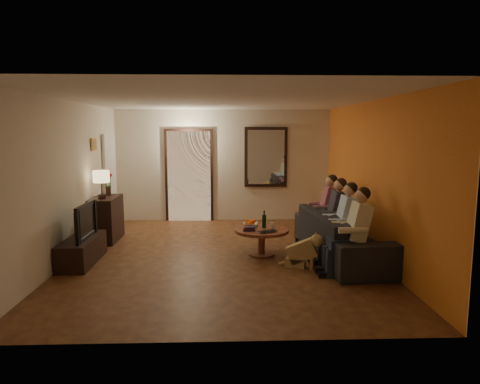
{
  "coord_description": "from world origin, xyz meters",
  "views": [
    {
      "loc": [
        0.04,
        -7.03,
        2.08
      ],
      "look_at": [
        0.3,
        0.3,
        1.05
      ],
      "focal_mm": 32.0,
      "sensor_mm": 36.0,
      "label": 1
    }
  ],
  "objects_px": {
    "person_d": "(325,212)",
    "wine_bottle": "(264,219)",
    "dresser": "(106,219)",
    "person_a": "(354,235)",
    "sofa": "(343,235)",
    "laptop": "(269,232)",
    "person_c": "(333,219)",
    "tv_stand": "(82,251)",
    "table_lamp": "(102,185)",
    "person_b": "(343,226)",
    "bowl": "(250,225)",
    "tv": "(80,221)",
    "dog": "(302,250)",
    "coffee_table": "(262,242)"
  },
  "relations": [
    {
      "from": "tv_stand",
      "to": "coffee_table",
      "type": "bearing_deg",
      "value": 6.92
    },
    {
      "from": "tv",
      "to": "person_a",
      "type": "distance_m",
      "value": 4.22
    },
    {
      "from": "dresser",
      "to": "person_a",
      "type": "relative_size",
      "value": 0.79
    },
    {
      "from": "bowl",
      "to": "wine_bottle",
      "type": "xyz_separation_m",
      "value": [
        0.23,
        -0.12,
        0.12
      ]
    },
    {
      "from": "tv_stand",
      "to": "laptop",
      "type": "xyz_separation_m",
      "value": [
        3.01,
        0.07,
        0.26
      ]
    },
    {
      "from": "table_lamp",
      "to": "person_b",
      "type": "xyz_separation_m",
      "value": [
        4.16,
        -1.37,
        -0.52
      ]
    },
    {
      "from": "person_d",
      "to": "laptop",
      "type": "xyz_separation_m",
      "value": [
        -1.15,
        -0.99,
        -0.14
      ]
    },
    {
      "from": "person_d",
      "to": "coffee_table",
      "type": "relative_size",
      "value": 1.32
    },
    {
      "from": "tv_stand",
      "to": "bowl",
      "type": "xyz_separation_m",
      "value": [
        2.73,
        0.57,
        0.28
      ]
    },
    {
      "from": "person_c",
      "to": "laptop",
      "type": "height_order",
      "value": "person_c"
    },
    {
      "from": "tv",
      "to": "person_c",
      "type": "height_order",
      "value": "person_c"
    },
    {
      "from": "dresser",
      "to": "wine_bottle",
      "type": "xyz_separation_m",
      "value": [
        2.96,
        -1.0,
        0.18
      ]
    },
    {
      "from": "tv_stand",
      "to": "laptop",
      "type": "relative_size",
      "value": 3.71
    },
    {
      "from": "tv",
      "to": "person_c",
      "type": "relative_size",
      "value": 0.81
    },
    {
      "from": "tv_stand",
      "to": "laptop",
      "type": "bearing_deg",
      "value": 1.39
    },
    {
      "from": "person_c",
      "to": "person_d",
      "type": "xyz_separation_m",
      "value": [
        0.0,
        0.6,
        0.0
      ]
    },
    {
      "from": "person_a",
      "to": "wine_bottle",
      "type": "xyz_separation_m",
      "value": [
        -1.2,
        1.19,
        0.01
      ]
    },
    {
      "from": "laptop",
      "to": "bowl",
      "type": "bearing_deg",
      "value": 87.95
    },
    {
      "from": "dresser",
      "to": "coffee_table",
      "type": "relative_size",
      "value": 1.04
    },
    {
      "from": "person_c",
      "to": "coffee_table",
      "type": "relative_size",
      "value": 1.32
    },
    {
      "from": "person_c",
      "to": "wine_bottle",
      "type": "height_order",
      "value": "person_c"
    },
    {
      "from": "dog",
      "to": "coffee_table",
      "type": "relative_size",
      "value": 0.61
    },
    {
      "from": "person_a",
      "to": "sofa",
      "type": "bearing_deg",
      "value": 83.66
    },
    {
      "from": "dog",
      "to": "wine_bottle",
      "type": "xyz_separation_m",
      "value": [
        -0.51,
        0.81,
        0.32
      ]
    },
    {
      "from": "person_a",
      "to": "coffee_table",
      "type": "distance_m",
      "value": 1.7
    },
    {
      "from": "dresser",
      "to": "person_a",
      "type": "distance_m",
      "value": 4.7
    },
    {
      "from": "person_b",
      "to": "wine_bottle",
      "type": "relative_size",
      "value": 3.87
    },
    {
      "from": "tv",
      "to": "wine_bottle",
      "type": "bearing_deg",
      "value": -81.29
    },
    {
      "from": "dresser",
      "to": "person_d",
      "type": "height_order",
      "value": "person_d"
    },
    {
      "from": "dresser",
      "to": "person_b",
      "type": "height_order",
      "value": "person_b"
    },
    {
      "from": "sofa",
      "to": "person_a",
      "type": "xyz_separation_m",
      "value": [
        -0.1,
        -0.9,
        0.22
      ]
    },
    {
      "from": "dog",
      "to": "bowl",
      "type": "relative_size",
      "value": 2.16
    },
    {
      "from": "wine_bottle",
      "to": "table_lamp",
      "type": "bearing_deg",
      "value": 165.16
    },
    {
      "from": "person_d",
      "to": "wine_bottle",
      "type": "relative_size",
      "value": 3.87
    },
    {
      "from": "person_a",
      "to": "wine_bottle",
      "type": "relative_size",
      "value": 3.87
    },
    {
      "from": "person_c",
      "to": "person_d",
      "type": "distance_m",
      "value": 0.6
    },
    {
      "from": "coffee_table",
      "to": "table_lamp",
      "type": "bearing_deg",
      "value": 163.09
    },
    {
      "from": "tv",
      "to": "bowl",
      "type": "height_order",
      "value": "tv"
    },
    {
      "from": "sofa",
      "to": "laptop",
      "type": "xyz_separation_m",
      "value": [
        -1.25,
        -0.09,
        0.08
      ]
    },
    {
      "from": "person_a",
      "to": "bowl",
      "type": "relative_size",
      "value": 4.63
    },
    {
      "from": "table_lamp",
      "to": "tv_stand",
      "type": "xyz_separation_m",
      "value": [
        0.0,
        -1.24,
        -0.91
      ]
    },
    {
      "from": "wine_bottle",
      "to": "coffee_table",
      "type": "bearing_deg",
      "value": -116.57
    },
    {
      "from": "person_b",
      "to": "laptop",
      "type": "bearing_deg",
      "value": 169.6
    },
    {
      "from": "person_d",
      "to": "sofa",
      "type": "bearing_deg",
      "value": -83.66
    },
    {
      "from": "tv",
      "to": "dog",
      "type": "xyz_separation_m",
      "value": [
        3.47,
        -0.35,
        -0.41
      ]
    },
    {
      "from": "tv_stand",
      "to": "person_b",
      "type": "height_order",
      "value": "person_b"
    },
    {
      "from": "tv",
      "to": "table_lamp",
      "type": "bearing_deg",
      "value": 0.0
    },
    {
      "from": "tv_stand",
      "to": "wine_bottle",
      "type": "distance_m",
      "value": 3.02
    },
    {
      "from": "person_c",
      "to": "bowl",
      "type": "height_order",
      "value": "person_c"
    },
    {
      "from": "coffee_table",
      "to": "tv",
      "type": "bearing_deg",
      "value": -173.08
    }
  ]
}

